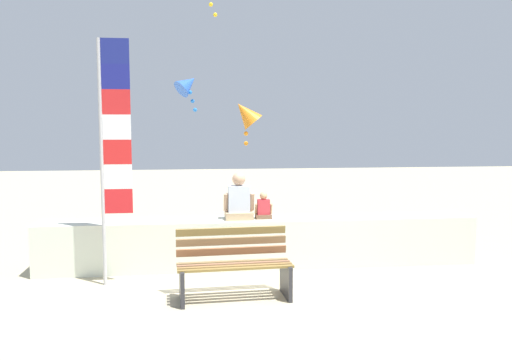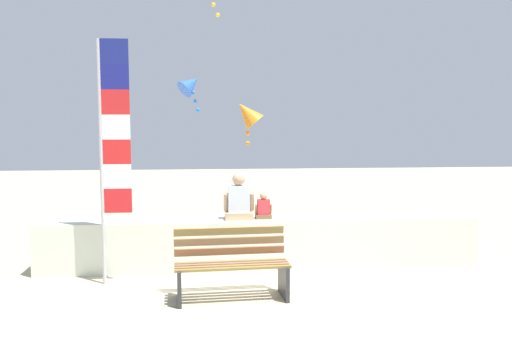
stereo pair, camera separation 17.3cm
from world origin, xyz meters
name	(u,v)px [view 1 (the left image)]	position (x,y,z in m)	size (l,w,h in m)	color
ground_plane	(271,286)	(0.00, 0.00, 0.00)	(40.00, 40.00, 0.00)	#B6AA89
seawall_ledge	(261,242)	(0.00, 1.07, 0.39)	(6.86, 0.65, 0.77)	silver
park_bench	(234,267)	(-0.55, -0.42, 0.41)	(1.50, 0.69, 0.88)	olive
person_adult	(239,201)	(-0.35, 1.04, 1.06)	(0.48, 0.35, 0.73)	tan
person_child	(263,208)	(0.04, 1.05, 0.94)	(0.28, 0.20, 0.42)	brown
flag_banner	(111,141)	(-2.16, 0.36, 2.02)	(0.43, 0.05, 3.40)	#B7B7BC
kite_orange	(246,114)	(-0.12, 2.25, 2.44)	(0.62, 0.57, 0.87)	orange
kite_blue	(188,84)	(-1.14, 4.04, 3.08)	(0.68, 0.61, 0.86)	blue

